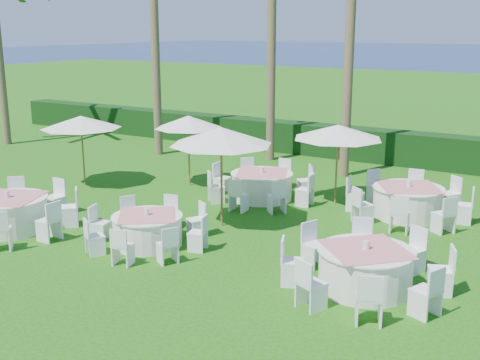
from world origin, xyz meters
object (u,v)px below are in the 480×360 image
object	(u,v)px
banquet_table_c	(365,268)
umbrella_c	(188,122)
umbrella_b	(221,136)
banquet_table_a	(9,213)
banquet_table_e	(262,185)
banquet_table_b	(148,229)
umbrella_d	(338,132)
banquet_table_f	(408,201)
umbrella_a	(81,122)

from	to	relation	value
banquet_table_c	umbrella_c	distance (m)	8.93
banquet_table_c	umbrella_b	distance (m)	5.12
banquet_table_a	banquet_table_e	world-z (taller)	banquet_table_a
banquet_table_b	umbrella_c	size ratio (longest dim) A/B	1.28
umbrella_c	umbrella_d	world-z (taller)	umbrella_d
umbrella_b	banquet_table_a	bearing A→B (deg)	-145.83
banquet_table_b	umbrella_b	world-z (taller)	umbrella_b
banquet_table_a	banquet_table_f	world-z (taller)	banquet_table_a
umbrella_a	umbrella_c	distance (m)	3.35
banquet_table_b	banquet_table_f	size ratio (longest dim) A/B	0.87
banquet_table_f	umbrella_a	xyz separation A→B (m)	(-9.77, -2.00, 1.60)
umbrella_b	umbrella_c	xyz separation A→B (m)	(-3.03, 2.86, -0.27)
banquet_table_a	umbrella_b	distance (m)	5.61
umbrella_a	banquet_table_e	bearing A→B (deg)	14.79
umbrella_a	umbrella_b	distance (m)	6.05
banquet_table_f	banquet_table_e	bearing A→B (deg)	-172.95
umbrella_a	banquet_table_b	bearing A→B (deg)	-31.83
banquet_table_e	banquet_table_f	world-z (taller)	banquet_table_f
umbrella_a	umbrella_b	world-z (taller)	umbrella_b
banquet_table_c	umbrella_a	size ratio (longest dim) A/B	1.27
banquet_table_a	banquet_table_b	bearing A→B (deg)	14.08
banquet_table_a	umbrella_b	size ratio (longest dim) A/B	1.29
banquet_table_b	umbrella_d	size ratio (longest dim) A/B	1.13
banquet_table_a	umbrella_a	xyz separation A→B (m)	(-1.55, 4.14, 1.59)
banquet_table_f	umbrella_d	world-z (taller)	umbrella_d
banquet_table_b	banquet_table_e	world-z (taller)	banquet_table_e
banquet_table_a	banquet_table_c	distance (m)	8.86
banquet_table_a	umbrella_c	world-z (taller)	umbrella_c
banquet_table_b	umbrella_a	world-z (taller)	umbrella_a
banquet_table_b	umbrella_d	distance (m)	6.18
banquet_table_c	banquet_table_f	bearing A→B (deg)	96.42
banquet_table_a	banquet_table_b	world-z (taller)	banquet_table_a
banquet_table_f	umbrella_b	distance (m)	5.33
umbrella_b	umbrella_d	world-z (taller)	umbrella_b
banquet_table_a	umbrella_d	xyz separation A→B (m)	(6.10, 6.32, 1.63)
banquet_table_b	banquet_table_e	bearing A→B (deg)	84.70
banquet_table_c	umbrella_c	bearing A→B (deg)	147.87
banquet_table_c	umbrella_d	xyz separation A→B (m)	(-2.68, 5.16, 1.64)
banquet_table_f	umbrella_c	size ratio (longest dim) A/B	1.47
banquet_table_a	banquet_table_f	xyz separation A→B (m)	(8.22, 6.14, -0.01)
banquet_table_c	umbrella_c	size ratio (longest dim) A/B	1.41
banquet_table_f	umbrella_a	bearing A→B (deg)	-168.44
banquet_table_c	banquet_table_e	size ratio (longest dim) A/B	1.00
banquet_table_e	umbrella_c	bearing A→B (deg)	175.71
umbrella_b	umbrella_c	world-z (taller)	umbrella_b
umbrella_a	banquet_table_a	bearing A→B (deg)	-69.44
banquet_table_e	umbrella_c	distance (m)	3.19
banquet_table_c	banquet_table_e	xyz separation A→B (m)	(-4.70, 4.47, -0.01)
banquet_table_a	umbrella_c	distance (m)	6.19
banquet_table_e	umbrella_c	world-z (taller)	umbrella_c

